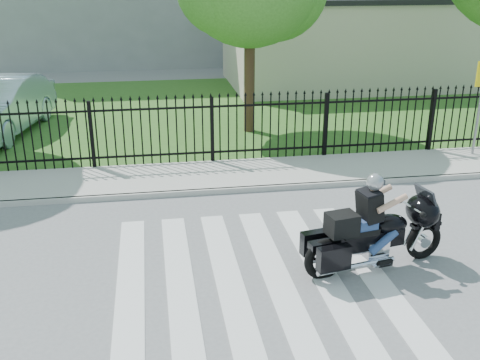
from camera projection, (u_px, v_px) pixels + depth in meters
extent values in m
plane|color=slate|center=(255.00, 284.00, 9.12)|extent=(120.00, 120.00, 0.00)
cube|color=#ADAAA3|center=(217.00, 176.00, 13.71)|extent=(40.00, 2.00, 0.12)
cube|color=#ADAAA3|center=(223.00, 191.00, 12.79)|extent=(40.00, 0.12, 0.12)
cube|color=#2F5C1F|center=(194.00, 110.00, 20.19)|extent=(40.00, 12.00, 0.02)
cube|color=black|center=(213.00, 152.00, 14.53)|extent=(26.00, 0.04, 0.05)
cube|color=black|center=(212.00, 107.00, 14.11)|extent=(26.00, 0.04, 0.05)
cylinder|color=#382316|center=(250.00, 65.00, 16.91)|extent=(0.32, 0.32, 4.16)
cube|color=beige|center=(346.00, 43.00, 24.31)|extent=(10.00, 6.00, 3.50)
torus|color=black|center=(424.00, 241.00, 9.85)|extent=(0.70, 0.26, 0.69)
torus|color=black|center=(324.00, 259.00, 9.23)|extent=(0.75, 0.28, 0.73)
cube|color=black|center=(368.00, 240.00, 9.41)|extent=(1.32, 0.48, 0.30)
ellipsoid|color=black|center=(389.00, 224.00, 9.45)|extent=(0.68, 0.51, 0.33)
cube|color=black|center=(358.00, 231.00, 9.28)|extent=(0.70, 0.43, 0.10)
cube|color=silver|center=(375.00, 247.00, 9.52)|extent=(0.45, 0.37, 0.30)
ellipsoid|color=black|center=(423.00, 211.00, 9.61)|extent=(0.66, 0.81, 0.54)
cube|color=black|center=(342.00, 224.00, 9.11)|extent=(0.54, 0.46, 0.36)
cube|color=navy|center=(365.00, 224.00, 9.27)|extent=(0.39, 0.36, 0.18)
sphere|color=#989B9F|center=(375.00, 182.00, 9.06)|extent=(0.29, 0.29, 0.29)
cylinder|color=gray|center=(479.00, 111.00, 14.71)|extent=(0.07, 0.07, 2.38)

